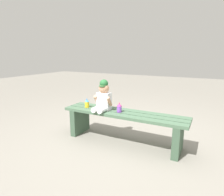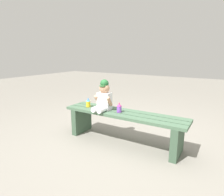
{
  "view_description": "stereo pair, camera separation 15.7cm",
  "coord_description": "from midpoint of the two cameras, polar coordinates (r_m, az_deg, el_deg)",
  "views": [
    {
      "loc": [
        0.97,
        -2.18,
        1.13
      ],
      "look_at": [
        -0.14,
        -0.05,
        0.59
      ],
      "focal_mm": 31.1,
      "sensor_mm": 36.0,
      "label": 1
    },
    {
      "loc": [
        1.11,
        -2.1,
        1.13
      ],
      "look_at": [
        -0.14,
        -0.05,
        0.59
      ],
      "focal_mm": 31.1,
      "sensor_mm": 36.0,
      "label": 2
    }
  ],
  "objects": [
    {
      "name": "ground_plane",
      "position": [
        2.63,
        4.95,
        -12.77
      ],
      "size": [
        16.0,
        16.0,
        0.0
      ],
      "primitive_type": "plane",
      "color": "gray"
    },
    {
      "name": "sippy_cup_right",
      "position": [
        2.46,
        3.96,
        -2.92
      ],
      "size": [
        0.06,
        0.06,
        0.12
      ],
      "color": "#8C4CCC",
      "rests_on": "park_bench"
    },
    {
      "name": "child_figure",
      "position": [
        2.54,
        -0.69,
        0.34
      ],
      "size": [
        0.23,
        0.27,
        0.4
      ],
      "color": "white",
      "rests_on": "park_bench"
    },
    {
      "name": "park_bench",
      "position": [
        2.52,
        5.07,
        -6.95
      ],
      "size": [
        1.62,
        0.36,
        0.41
      ],
      "color": "#47664C",
      "rests_on": "ground_plane"
    },
    {
      "name": "sippy_cup_left",
      "position": [
        2.72,
        -5.39,
        -1.44
      ],
      "size": [
        0.06,
        0.06,
        0.12
      ],
      "color": "yellow",
      "rests_on": "park_bench"
    }
  ]
}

